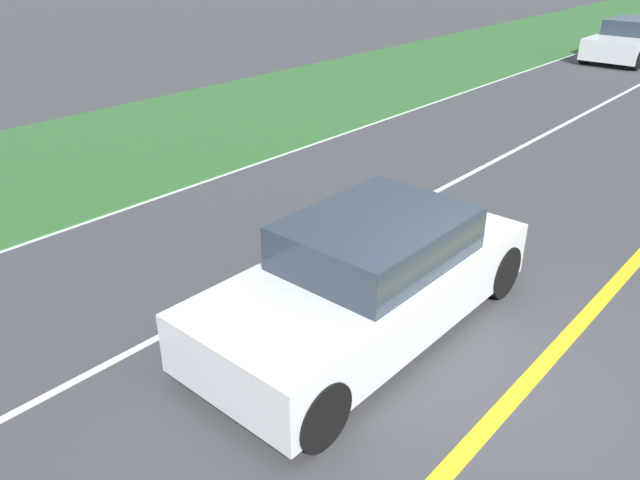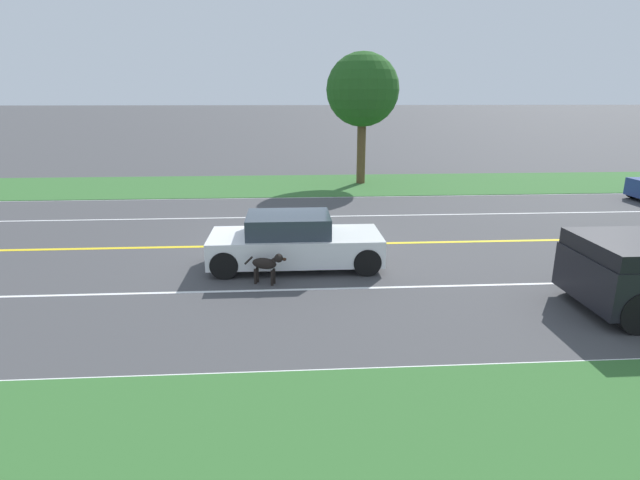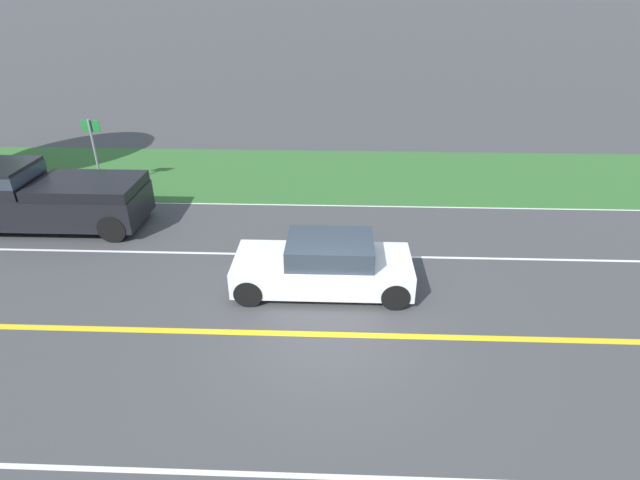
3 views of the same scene
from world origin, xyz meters
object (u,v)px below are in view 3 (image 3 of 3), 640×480
at_px(ego_car, 324,266).
at_px(street_sign, 94,147).
at_px(dog, 349,247).
at_px(pickup_truck, 45,196).

bearing_deg(ego_car, street_sign, 53.27).
bearing_deg(dog, street_sign, 80.03).
relative_size(dog, pickup_truck, 0.19).
height_order(dog, pickup_truck, pickup_truck).
distance_m(ego_car, pickup_truck, 9.21).
xyz_separation_m(pickup_truck, street_sign, (2.95, -0.35, 0.63)).
bearing_deg(ego_car, pickup_truck, 69.50).
height_order(ego_car, pickup_truck, pickup_truck).
bearing_deg(dog, ego_car, 171.98).
height_order(dog, street_sign, street_sign).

